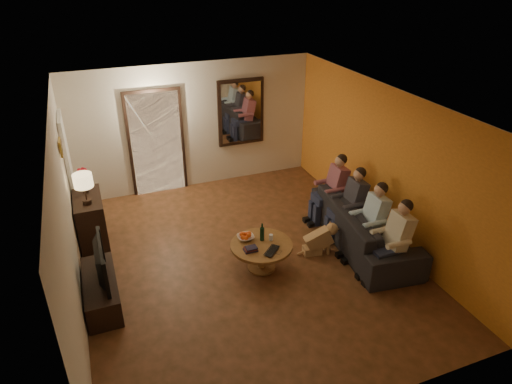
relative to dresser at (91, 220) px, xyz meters
name	(u,v)px	position (x,y,z in m)	size (l,w,h in m)	color
floor	(246,260)	(2.25, -1.46, -0.43)	(5.00, 6.00, 0.01)	#432B12
ceiling	(244,105)	(2.25, -1.46, 2.17)	(5.00, 6.00, 0.01)	white
back_wall	(194,127)	(2.25, 1.54, 0.87)	(5.00, 0.02, 2.60)	beige
front_wall	(352,323)	(2.25, -4.46, 0.87)	(5.00, 0.02, 2.60)	beige
left_wall	(67,221)	(-0.25, -1.46, 0.87)	(0.02, 6.00, 2.60)	beige
right_wall	(385,164)	(4.75, -1.46, 0.87)	(0.02, 6.00, 2.60)	beige
orange_accent	(384,165)	(4.74, -1.46, 0.87)	(0.01, 6.00, 2.60)	orange
kitchen_doorway	(157,144)	(1.45, 1.52, 0.62)	(1.00, 0.06, 2.10)	#FFE0A5
door_trim	(157,144)	(1.45, 1.51, 0.62)	(1.12, 0.04, 2.22)	black
fridge_glimpse	(170,149)	(1.70, 1.52, 0.47)	(0.45, 0.03, 1.70)	silver
mirror_frame	(241,112)	(3.25, 1.50, 1.07)	(1.00, 0.05, 1.40)	black
mirror_glass	(241,113)	(3.25, 1.47, 1.07)	(0.86, 0.02, 1.26)	white
white_door	(70,171)	(-0.21, 0.84, 0.59)	(0.06, 0.85, 2.04)	white
framed_art	(61,147)	(-0.22, -0.16, 1.42)	(0.03, 0.28, 0.24)	#B28C33
art_canvas	(62,147)	(-0.21, -0.16, 1.42)	(0.01, 0.22, 0.18)	brown
dresser	(91,220)	(0.00, 0.00, 0.00)	(0.45, 0.97, 0.86)	black
table_lamp	(85,189)	(0.00, -0.22, 0.70)	(0.30, 0.30, 0.54)	beige
flower_vase	(84,180)	(0.00, 0.22, 0.65)	(0.14, 0.14, 0.44)	red
tv_stand	(101,291)	(0.00, -1.68, -0.22)	(0.45, 1.24, 0.41)	black
tv	(96,263)	(0.00, -1.68, 0.27)	(0.13, 0.98, 0.56)	black
sofa	(364,225)	(4.29, -1.74, -0.06)	(0.98, 2.51, 0.73)	black
person_a	(394,243)	(4.19, -2.64, 0.17)	(0.60, 0.40, 1.20)	tan
person_b	(371,223)	(4.19, -2.04, 0.17)	(0.60, 0.40, 1.20)	tan
person_c	(351,206)	(4.19, -1.44, 0.17)	(0.60, 0.40, 1.20)	tan
person_d	(333,191)	(4.19, -0.84, 0.17)	(0.60, 0.40, 1.20)	tan
dog	(319,239)	(3.44, -1.71, -0.15)	(0.56, 0.24, 0.56)	#A3794B
coffee_table	(261,256)	(2.41, -1.75, -0.20)	(0.97, 0.97, 0.45)	brown
bowl	(246,237)	(2.23, -1.53, 0.05)	(0.26, 0.26, 0.06)	white
oranges	(246,234)	(2.23, -1.53, 0.12)	(0.20, 0.20, 0.08)	#E84E13
wine_bottle	(262,232)	(2.46, -1.65, 0.18)	(0.07, 0.07, 0.31)	black
wine_glass	(271,237)	(2.59, -1.70, 0.07)	(0.06, 0.06, 0.10)	silver
book_stack	(250,249)	(2.19, -1.85, 0.06)	(0.20, 0.15, 0.07)	black
laptop	(275,252)	(2.51, -2.03, 0.03)	(0.33, 0.21, 0.03)	black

